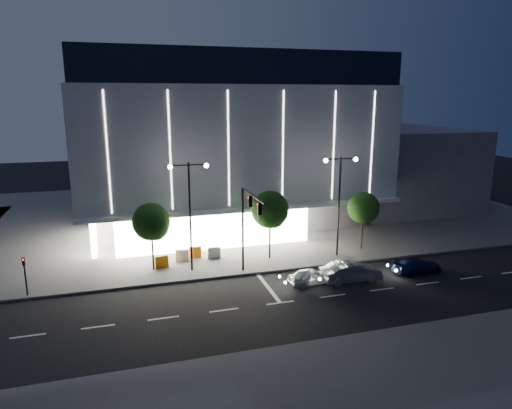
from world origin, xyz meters
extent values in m
plane|color=black|center=(0.00, 0.00, 0.00)|extent=(160.00, 160.00, 0.00)
cube|color=#474747|center=(5.00, 24.00, 0.07)|extent=(70.00, 40.00, 0.15)
cube|color=#474747|center=(5.00, -12.00, 0.07)|extent=(70.00, 10.00, 0.15)
cube|color=#4C4C51|center=(3.00, 24.00, 2.00)|extent=(28.00, 21.00, 4.00)
cube|color=#99999E|center=(3.00, 22.00, 9.50)|extent=(30.00, 25.00, 11.00)
cube|color=black|center=(3.00, 22.00, 16.50)|extent=(29.40, 24.50, 3.00)
cube|color=white|center=(0.00, 10.70, 2.00)|extent=(18.00, 0.40, 3.60)
cube|color=white|center=(-10.80, 16.00, 2.00)|extent=(0.40, 10.00, 3.60)
cube|color=#99999E|center=(3.00, 9.70, 4.10)|extent=(30.00, 2.00, 0.30)
cube|color=white|center=(3.00, 9.48, 9.50)|extent=(24.00, 0.06, 10.00)
cube|color=#4C4C51|center=(26.00, 24.00, 5.00)|extent=(16.00, 20.00, 10.00)
cylinder|color=black|center=(1.00, 4.80, 3.50)|extent=(0.18, 0.18, 7.00)
cylinder|color=black|center=(1.00, 1.90, 7.00)|extent=(0.14, 5.80, 0.14)
cube|color=black|center=(1.00, 2.60, 6.40)|extent=(0.28, 0.18, 0.85)
cube|color=black|center=(1.00, 0.20, 6.40)|extent=(0.28, 0.18, 0.85)
sphere|color=#FF0C0C|center=(0.88, 2.60, 6.70)|extent=(0.14, 0.14, 0.14)
cylinder|color=black|center=(-3.00, 6.00, 4.50)|extent=(0.16, 0.16, 9.00)
cylinder|color=black|center=(-3.70, 6.00, 8.80)|extent=(1.40, 0.10, 0.10)
cylinder|color=black|center=(-2.30, 6.00, 8.80)|extent=(1.40, 0.10, 0.10)
sphere|color=white|center=(-4.40, 6.00, 8.70)|extent=(0.36, 0.36, 0.36)
sphere|color=white|center=(-1.60, 6.00, 8.70)|extent=(0.36, 0.36, 0.36)
cylinder|color=black|center=(10.00, 6.00, 4.50)|extent=(0.16, 0.16, 9.00)
cylinder|color=black|center=(9.30, 6.00, 8.80)|extent=(1.40, 0.10, 0.10)
cylinder|color=black|center=(10.70, 6.00, 8.80)|extent=(1.40, 0.10, 0.10)
sphere|color=white|center=(8.60, 6.00, 8.70)|extent=(0.36, 0.36, 0.36)
sphere|color=white|center=(11.40, 6.00, 8.70)|extent=(0.36, 0.36, 0.36)
cylinder|color=black|center=(-15.00, 4.50, 1.50)|extent=(0.12, 0.12, 3.00)
cube|color=black|center=(-15.00, 4.50, 2.70)|extent=(0.22, 0.16, 0.55)
sphere|color=#FF0C0C|center=(-15.00, 4.39, 2.85)|extent=(0.10, 0.10, 0.10)
cylinder|color=black|center=(-6.00, 7.00, 1.89)|extent=(0.16, 0.16, 3.78)
sphere|color=#0F390F|center=(-6.00, 7.00, 4.21)|extent=(3.02, 3.02, 3.02)
sphere|color=#0F390F|center=(-5.70, 7.20, 3.67)|extent=(2.16, 2.16, 2.16)
sphere|color=#0F390F|center=(-6.25, 6.85, 3.89)|extent=(1.94, 1.94, 1.94)
cylinder|color=black|center=(4.00, 7.00, 2.03)|extent=(0.16, 0.16, 4.06)
sphere|color=#0F390F|center=(4.00, 7.00, 4.52)|extent=(3.25, 3.25, 3.25)
sphere|color=#0F390F|center=(4.30, 7.20, 3.94)|extent=(2.32, 2.32, 2.32)
sphere|color=#0F390F|center=(3.75, 6.85, 4.18)|extent=(2.09, 2.09, 2.09)
cylinder|color=black|center=(13.00, 7.00, 1.82)|extent=(0.16, 0.16, 3.64)
sphere|color=#0F390F|center=(13.00, 7.00, 4.06)|extent=(2.91, 2.91, 2.91)
sphere|color=#0F390F|center=(13.30, 7.20, 3.54)|extent=(2.08, 2.08, 2.08)
sphere|color=#0F390F|center=(12.75, 6.85, 3.74)|extent=(1.87, 1.87, 1.87)
imported|color=#A4A8AC|center=(5.35, 0.90, 0.61)|extent=(3.70, 1.73, 1.22)
imported|color=#989BA0|center=(8.50, 0.55, 0.78)|extent=(4.74, 1.68, 1.56)
imported|color=#121C45|center=(14.50, 0.67, 0.61)|extent=(4.25, 1.86, 1.22)
cube|color=orange|center=(-5.31, 7.32, 0.65)|extent=(1.13, 0.42, 1.00)
cube|color=#B8B8B8|center=(-0.69, 8.24, 0.65)|extent=(1.12, 0.37, 1.00)
cube|color=orange|center=(-2.29, 8.86, 0.65)|extent=(1.10, 0.25, 1.00)
cube|color=white|center=(-3.47, 8.41, 0.65)|extent=(1.13, 0.47, 1.00)
camera|label=1|loc=(-7.87, -29.06, 13.93)|focal=32.00mm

